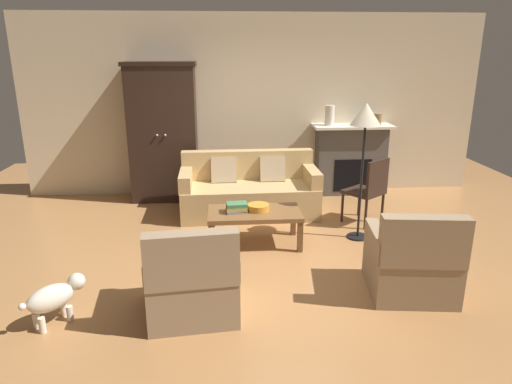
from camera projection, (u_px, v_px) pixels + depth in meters
The scene contains 16 objects.
ground_plane at pixel (269, 254), 5.28m from camera, with size 9.60×9.60×0.00m, color #B27A47.
back_wall at pixel (254, 106), 7.30m from camera, with size 7.20×0.10×2.80m, color beige.
fireplace at pixel (350, 159), 7.41m from camera, with size 1.26×0.48×1.12m.
armoire at pixel (163, 133), 6.99m from camera, with size 1.06×0.57×2.09m.
couch at pixel (249, 192), 6.54m from camera, with size 1.94×0.89×0.86m.
coffee_table at pixel (254, 216), 5.46m from camera, with size 1.10×0.60×0.42m.
fruit_bowl at pixel (258, 207), 5.46m from camera, with size 0.26×0.26×0.08m, color orange.
book_stack at pixel (237, 208), 5.40m from camera, with size 0.26×0.20×0.11m.
mantel_vase_cream at pixel (330, 115), 7.16m from camera, with size 0.14×0.14×0.31m, color beige.
mantel_vase_jade at pixel (365, 118), 7.21m from camera, with size 0.12×0.12×0.21m, color slate.
mantel_vase_bronze at pixel (377, 119), 7.23m from camera, with size 0.15×0.15×0.18m, color olive.
armchair_near_left at pixel (192, 282), 4.00m from camera, with size 0.85×0.84×0.88m.
armchair_near_right at pixel (412, 263), 4.35m from camera, with size 0.86×0.86×0.88m.
side_chair_wooden at pixel (369, 187), 6.07m from camera, with size 0.62×0.62×0.90m.
floor_lamp at pixel (365, 122), 5.33m from camera, with size 0.36×0.36×1.67m.
dog at pixel (54, 297), 3.89m from camera, with size 0.46×0.45×0.39m.
Camera 1 is at (-0.51, -4.81, 2.25)m, focal length 32.27 mm.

